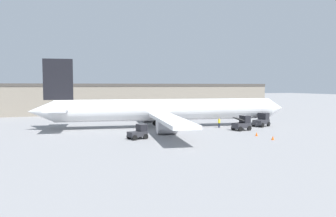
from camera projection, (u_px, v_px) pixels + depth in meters
name	position (u px, v px, depth m)	size (l,w,h in m)	color
ground_plane	(168.00, 127.00, 55.84)	(400.00, 400.00, 0.00)	gray
terminal_building	(98.00, 98.00, 84.85)	(96.20, 10.76, 7.56)	gray
airplane	(162.00, 110.00, 55.42)	(43.78, 39.51, 11.30)	silver
ground_crew_worker	(219.00, 123.00, 54.90)	(0.36, 0.36, 1.66)	#1E2338
baggage_tug	(262.00, 120.00, 56.74)	(3.61, 3.08, 2.32)	#2D2D33
belt_loader_truck	(242.00, 123.00, 51.76)	(2.88, 2.29, 2.34)	#2D2D33
pushback_tug	(139.00, 132.00, 43.41)	(2.75, 2.29, 1.96)	#2D2D33
safety_cone_near	(257.00, 134.00, 45.95)	(0.36, 0.36, 0.55)	#EF590F
safety_cone_far	(273.00, 138.00, 42.63)	(0.36, 0.36, 0.55)	#EF590F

